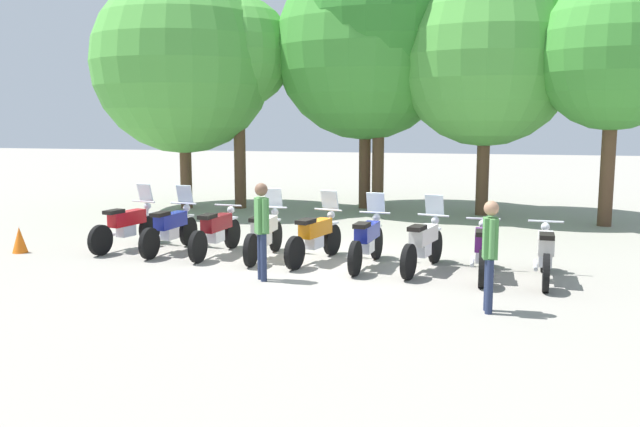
{
  "coord_description": "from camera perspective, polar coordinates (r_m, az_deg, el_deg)",
  "views": [
    {
      "loc": [
        3.09,
        -12.74,
        2.87
      ],
      "look_at": [
        0.0,
        0.5,
        0.9
      ],
      "focal_mm": 38.0,
      "sensor_mm": 36.0,
      "label": 1
    }
  ],
  "objects": [
    {
      "name": "ground_plane",
      "position": [
        13.42,
        -0.49,
        -4.11
      ],
      "size": [
        80.0,
        80.0,
        0.0
      ],
      "primitive_type": "plane",
      "color": "gray"
    },
    {
      "name": "motorcycle_0",
      "position": [
        15.26,
        -15.94,
        -0.94
      ],
      "size": [
        0.77,
        2.16,
        1.37
      ],
      "rotation": [
        0.0,
        0.0,
        1.35
      ],
      "color": "black",
      "rests_on": "ground_plane"
    },
    {
      "name": "motorcycle_1",
      "position": [
        14.69,
        -12.47,
        -1.17
      ],
      "size": [
        0.63,
        2.19,
        1.37
      ],
      "rotation": [
        0.0,
        0.0,
        1.47
      ],
      "color": "black",
      "rests_on": "ground_plane"
    },
    {
      "name": "motorcycle_2",
      "position": [
        14.18,
        -8.73,
        -1.46
      ],
      "size": [
        0.62,
        2.19,
        0.99
      ],
      "rotation": [
        0.0,
        0.0,
        1.48
      ],
      "color": "black",
      "rests_on": "ground_plane"
    },
    {
      "name": "motorcycle_3",
      "position": [
        13.74,
        -4.7,
        -1.64
      ],
      "size": [
        0.62,
        2.19,
        1.37
      ],
      "rotation": [
        0.0,
        0.0,
        1.55
      ],
      "color": "black",
      "rests_on": "ground_plane"
    },
    {
      "name": "motorcycle_4",
      "position": [
        13.36,
        -0.4,
        -1.89
      ],
      "size": [
        0.81,
        2.14,
        1.37
      ],
      "rotation": [
        0.0,
        0.0,
        1.31
      ],
      "color": "black",
      "rests_on": "ground_plane"
    },
    {
      "name": "motorcycle_5",
      "position": [
        12.97,
        3.98,
        -2.22
      ],
      "size": [
        0.64,
        2.19,
        1.37
      ],
      "rotation": [
        0.0,
        0.0,
        1.46
      ],
      "color": "black",
      "rests_on": "ground_plane"
    },
    {
      "name": "motorcycle_6",
      "position": [
        12.76,
        8.71,
        -2.48
      ],
      "size": [
        0.79,
        2.15,
        1.37
      ],
      "rotation": [
        0.0,
        0.0,
        1.33
      ],
      "color": "black",
      "rests_on": "ground_plane"
    },
    {
      "name": "motorcycle_7",
      "position": [
        12.47,
        13.49,
        -2.93
      ],
      "size": [
        0.62,
        2.19,
        0.99
      ],
      "rotation": [
        0.0,
        0.0,
        1.56
      ],
      "color": "black",
      "rests_on": "ground_plane"
    },
    {
      "name": "motorcycle_8",
      "position": [
        12.45,
        18.44,
        -3.14
      ],
      "size": [
        0.62,
        2.19,
        0.99
      ],
      "rotation": [
        0.0,
        0.0,
        1.5
      ],
      "color": "black",
      "rests_on": "ground_plane"
    },
    {
      "name": "person_0",
      "position": [
        10.15,
        14.12,
        -2.82
      ],
      "size": [
        0.24,
        0.41,
        1.66
      ],
      "rotation": [
        0.0,
        0.0,
        0.12
      ],
      "color": "#232D4C",
      "rests_on": "ground_plane"
    },
    {
      "name": "person_1",
      "position": [
        11.8,
        -4.94,
        -0.85
      ],
      "size": [
        0.32,
        0.37,
        1.72
      ],
      "rotation": [
        0.0,
        0.0,
        3.79
      ],
      "color": "#232D4C",
      "rests_on": "ground_plane"
    },
    {
      "name": "tree_0",
      "position": [
        21.52,
        -11.48,
        12.31
      ],
      "size": [
        5.5,
        5.5,
        7.21
      ],
      "color": "brown",
      "rests_on": "ground_plane"
    },
    {
      "name": "tree_1",
      "position": [
        21.25,
        -6.91,
        13.24
      ],
      "size": [
        3.35,
        3.35,
        6.46
      ],
      "color": "brown",
      "rests_on": "ground_plane"
    },
    {
      "name": "tree_2",
      "position": [
        21.19,
        3.88,
        13.69
      ],
      "size": [
        5.55,
        5.55,
        7.67
      ],
      "color": "brown",
      "rests_on": "ground_plane"
    },
    {
      "name": "tree_3",
      "position": [
        20.94,
        5.05,
        16.04
      ],
      "size": [
        5.11,
        5.11,
        8.29
      ],
      "color": "brown",
      "rests_on": "ground_plane"
    },
    {
      "name": "tree_4",
      "position": [
        20.17,
        13.86,
        12.68
      ],
      "size": [
        5.06,
        5.06,
        7.05
      ],
      "color": "brown",
      "rests_on": "ground_plane"
    },
    {
      "name": "tree_5",
      "position": [
        19.14,
        23.55,
        12.23
      ],
      "size": [
        3.93,
        3.93,
        6.41
      ],
      "color": "brown",
      "rests_on": "ground_plane"
    },
    {
      "name": "traffic_cone",
      "position": [
        15.61,
        -23.98,
        -2.04
      ],
      "size": [
        0.32,
        0.32,
        0.55
      ],
      "primitive_type": "cone",
      "color": "orange",
      "rests_on": "ground_plane"
    }
  ]
}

